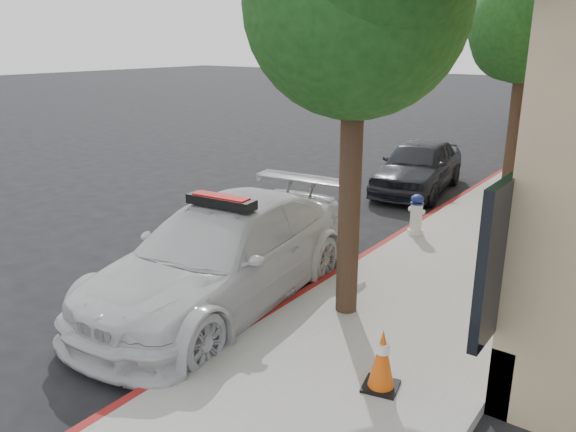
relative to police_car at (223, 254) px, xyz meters
The scene contains 10 objects.
ground 2.92m from the police_car, 113.00° to the left, with size 120.00×120.00×0.00m, color black.
sidewalk 12.86m from the police_car, 78.77° to the left, with size 3.20×50.00×0.15m, color gray.
curb_strip 12.65m from the police_car, 85.64° to the left, with size 0.12×50.00×0.15m, color maroon.
tree_near 4.00m from the police_car, 17.54° to the left, with size 2.92×2.82×5.62m.
tree_mid 9.40m from the police_car, 77.96° to the left, with size 2.77×2.64×5.43m.
police_car is the anchor object (origin of this frame).
parked_car_mid 7.94m from the police_car, 92.31° to the left, with size 1.64×4.09×1.39m, color #22232A.
parked_car_far 21.50m from the police_car, 89.73° to the left, with size 1.62×4.65×1.53m, color #141E32.
fire_hydrant 4.42m from the police_car, 73.56° to the left, with size 0.35×0.31×0.82m.
traffic_cone 3.20m from the police_car, 15.06° to the right, with size 0.45×0.45×0.72m.
Camera 1 is at (6.50, -8.37, 3.83)m, focal length 35.00 mm.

